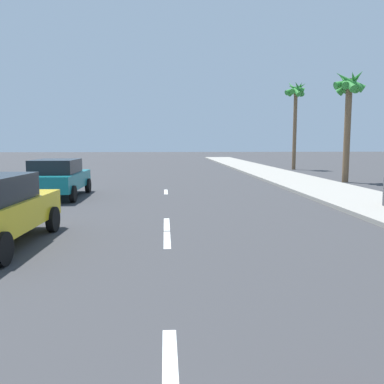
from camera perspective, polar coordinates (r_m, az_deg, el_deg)
name	(u,v)px	position (r m, az deg, el deg)	size (l,w,h in m)	color
ground_plane	(166,196)	(17.24, -3.64, -0.60)	(160.00, 160.00, 0.00)	#38383A
sidewalk_strip	(323,188)	(20.65, 17.75, 0.53)	(3.60, 80.00, 0.14)	#9E998E
lane_stripe_2	(170,372)	(4.42, -3.04, -23.72)	(0.16, 1.80, 0.01)	white
lane_stripe_3	(167,239)	(9.66, -3.49, -6.56)	(0.16, 1.80, 0.01)	white
lane_stripe_4	(167,224)	(11.34, -3.54, -4.53)	(0.16, 1.80, 0.01)	white
lane_stripe_5	(166,192)	(18.77, -3.65, 0.03)	(0.16, 1.80, 0.01)	white
parked_car_teal	(58,177)	(17.65, -18.24, 1.98)	(2.05, 4.43, 1.57)	#14727A
palm_tree_far	(349,94)	(24.93, 21.06, 12.64)	(1.81, 1.94, 6.38)	brown
palm_tree_distant	(296,98)	(35.44, 14.26, 12.63)	(1.86, 1.88, 7.42)	brown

